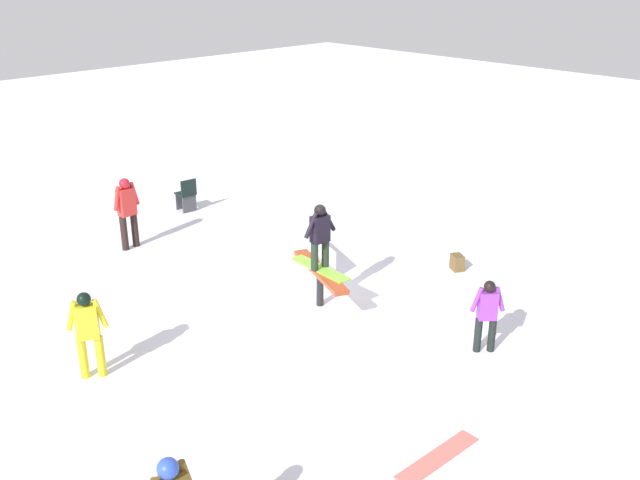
% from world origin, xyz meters
% --- Properties ---
extents(ground_plane, '(60.00, 60.00, 0.00)m').
position_xyz_m(ground_plane, '(0.00, 0.00, 0.00)').
color(ground_plane, white).
extents(rail_feature, '(2.02, 1.02, 0.75)m').
position_xyz_m(rail_feature, '(0.00, 0.00, 0.63)').
color(rail_feature, black).
rests_on(rail_feature, ground).
extents(snow_kicker_ramp, '(2.23, 2.06, 0.61)m').
position_xyz_m(snow_kicker_ramp, '(-1.71, 0.67, 0.30)').
color(snow_kicker_ramp, white).
rests_on(snow_kicker_ramp, ground).
extents(main_rider_on_rail, '(1.47, 0.76, 1.30)m').
position_xyz_m(main_rider_on_rail, '(0.00, 0.00, 1.39)').
color(main_rider_on_rail, '#86DC3A').
rests_on(main_rider_on_rail, rail_feature).
extents(bystander_purple, '(0.45, 0.49, 1.32)m').
position_xyz_m(bystander_purple, '(3.17, 0.82, 0.74)').
color(bystander_purple, black).
rests_on(bystander_purple, ground).
extents(bystander_red, '(0.27, 0.69, 1.66)m').
position_xyz_m(bystander_red, '(-5.09, -1.12, 0.94)').
color(bystander_red, black).
rests_on(bystander_red, ground).
extents(bystander_yellow, '(0.41, 0.59, 1.49)m').
position_xyz_m(bystander_yellow, '(-0.76, -4.33, 0.84)').
color(bystander_yellow, gold).
rests_on(bystander_yellow, ground).
extents(loose_snowboard_coral, '(0.34, 1.47, 0.02)m').
position_xyz_m(loose_snowboard_coral, '(4.32, -2.00, 0.01)').
color(loose_snowboard_coral, '#E56F65').
rests_on(loose_snowboard_coral, ground).
extents(folding_chair, '(0.48, 0.48, 0.88)m').
position_xyz_m(folding_chair, '(-6.28, 1.25, 0.41)').
color(folding_chair, '#3F3F44').
rests_on(folding_chair, ground).
extents(backpack_on_snow, '(0.37, 0.34, 0.34)m').
position_xyz_m(backpack_on_snow, '(0.87, 3.24, 0.17)').
color(backpack_on_snow, brown).
rests_on(backpack_on_snow, ground).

